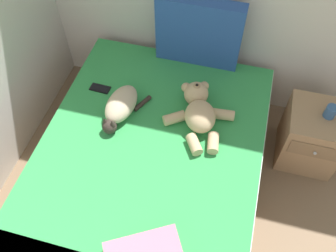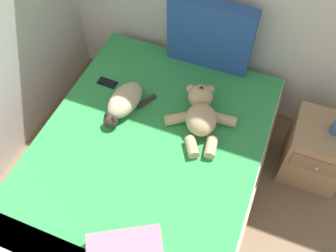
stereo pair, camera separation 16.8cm
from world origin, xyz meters
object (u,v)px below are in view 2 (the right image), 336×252
cell_phone (107,83)px  nightstand (316,150)px  patterned_cushion (210,35)px  bed (146,171)px  teddy_bear (201,113)px  cat (124,102)px

cell_phone → nightstand: cell_phone is taller
patterned_cushion → cell_phone: (-0.63, -0.49, -0.26)m
bed → teddy_bear: bearing=56.1°
bed → teddy_bear: 0.57m
patterned_cushion → bed: bearing=-97.3°
bed → nightstand: bearing=29.6°
teddy_bear → cell_phone: teddy_bear is taller
cell_phone → patterned_cushion: bearing=38.0°
cat → cell_phone: 0.29m
cat → patterned_cushion: bearing=59.0°
bed → teddy_bear: teddy_bear is taller
bed → nightstand: bed is taller
bed → cell_phone: size_ratio=13.63×
bed → cat: (-0.28, 0.28, 0.33)m
cat → cell_phone: (-0.23, 0.17, -0.07)m
patterned_cushion → teddy_bear: 0.61m
bed → patterned_cushion: size_ratio=3.23×
bed → cell_phone: bearing=137.9°
patterned_cushion → teddy_bear: (0.13, -0.57, -0.19)m
cat → teddy_bear: 0.54m
bed → patterned_cushion: (0.12, 0.95, 0.53)m
bed → teddy_bear: (0.26, 0.38, 0.34)m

